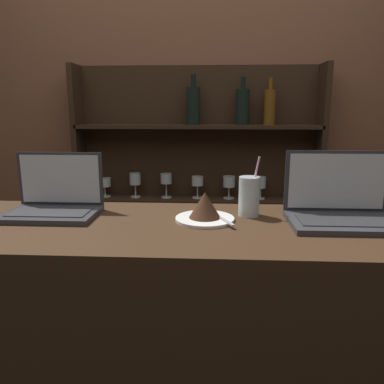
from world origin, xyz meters
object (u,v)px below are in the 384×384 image
laptop_far (342,207)px  water_glass (249,196)px  laptop_near (54,201)px  cake_plate (205,209)px

laptop_far → water_glass: (-0.29, 0.06, 0.02)m
laptop_near → laptop_far: 0.96m
cake_plate → water_glass: (0.15, 0.07, 0.03)m
laptop_near → water_glass: 0.67m
laptop_far → cake_plate: size_ratio=1.77×
water_glass → cake_plate: bearing=-155.9°
laptop_near → water_glass: size_ratio=1.51×
laptop_far → water_glass: size_ratio=1.68×
laptop_near → cake_plate: (0.52, -0.05, -0.01)m
laptop_near → cake_plate: bearing=-5.1°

